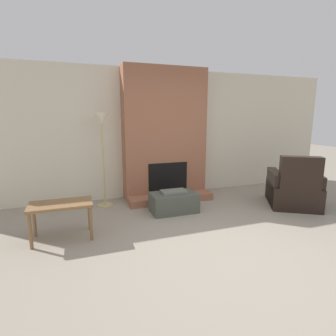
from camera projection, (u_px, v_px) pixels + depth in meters
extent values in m
plane|color=gray|center=(227.00, 250.00, 3.29)|extent=(24.00, 24.00, 0.00)
cube|color=beige|center=(161.00, 134.00, 5.51)|extent=(8.26, 0.06, 2.60)
cube|color=#935B42|center=(165.00, 134.00, 5.29)|extent=(1.68, 0.41, 2.60)
cube|color=#935B42|center=(171.00, 198.00, 5.17)|extent=(1.68, 0.37, 0.14)
cube|color=black|center=(168.00, 178.00, 5.26)|extent=(0.81, 0.02, 0.61)
cube|color=#474C42|center=(174.00, 202.00, 4.60)|extent=(0.80, 0.47, 0.34)
cube|color=#60665B|center=(174.00, 192.00, 4.56)|extent=(0.44, 0.26, 0.05)
cube|color=black|center=(292.00, 194.00, 4.97)|extent=(1.21, 1.26, 0.42)
cube|color=black|center=(299.00, 185.00, 4.54)|extent=(0.67, 0.52, 0.98)
cube|color=black|center=(312.00, 189.00, 4.88)|extent=(0.59, 0.83, 0.64)
cube|color=black|center=(274.00, 187.00, 5.01)|extent=(0.59, 0.83, 0.64)
cube|color=brown|center=(61.00, 204.00, 3.51)|extent=(0.81, 0.44, 0.04)
cylinder|color=brown|center=(30.00, 232.00, 3.28)|extent=(0.04, 0.04, 0.47)
cylinder|color=brown|center=(91.00, 224.00, 3.51)|extent=(0.04, 0.04, 0.47)
cylinder|color=brown|center=(34.00, 221.00, 3.61)|extent=(0.04, 0.04, 0.47)
cylinder|color=brown|center=(89.00, 214.00, 3.85)|extent=(0.04, 0.04, 0.47)
cylinder|color=tan|center=(105.00, 205.00, 4.95)|extent=(0.30, 0.30, 0.02)
cylinder|color=tan|center=(103.00, 165.00, 4.80)|extent=(0.03, 0.03, 1.51)
cone|color=silver|center=(101.00, 118.00, 4.64)|extent=(0.30, 0.30, 0.20)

